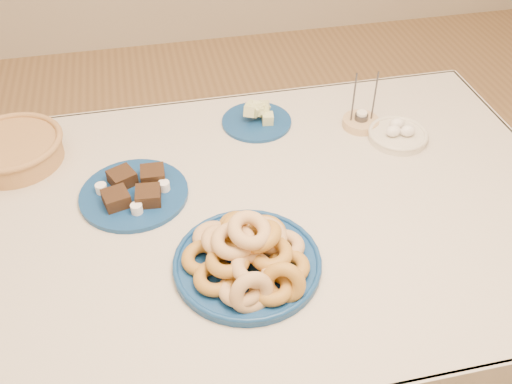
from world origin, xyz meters
The scene contains 8 objects.
ground centered at (0.00, 0.00, 0.00)m, with size 5.00×5.00×0.00m, color #997348.
dining_table centered at (0.00, 0.00, 0.64)m, with size 1.71×1.11×0.75m.
donut_platter centered at (-0.05, -0.20, 0.79)m, with size 0.35×0.35×0.16m.
melon_plate centered at (0.10, 0.38, 0.77)m, with size 0.27×0.27×0.08m.
brownie_plate centered at (-0.29, 0.11, 0.77)m, with size 0.30×0.30×0.05m.
wicker_basket centered at (-0.62, 0.34, 0.79)m, with size 0.30×0.30×0.08m.
candle_holder centered at (0.40, 0.29, 0.77)m, with size 0.12×0.12×0.19m.
egg_bowl centered at (0.49, 0.21, 0.77)m, with size 0.18×0.18×0.06m.
Camera 1 is at (-0.22, -1.06, 1.75)m, focal length 40.00 mm.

